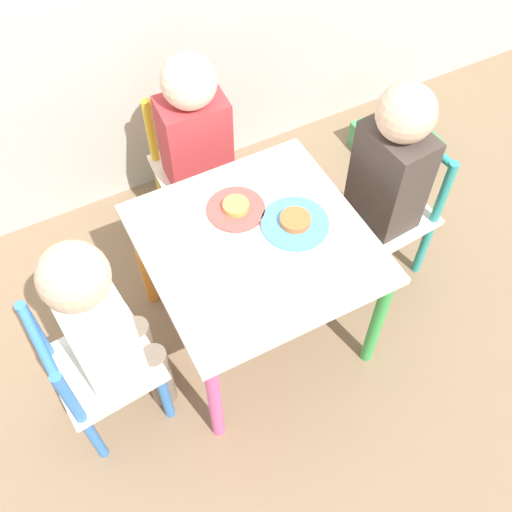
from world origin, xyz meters
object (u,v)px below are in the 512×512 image
at_px(chair_blue, 96,371).
at_px(plate_back, 236,208).
at_px(child_right, 386,176).
at_px(chair_yellow, 195,169).
at_px(child_back, 197,141).
at_px(plate_right, 295,223).
at_px(kids_table, 256,256).
at_px(chair_teal, 390,212).
at_px(storage_bin, 395,144).
at_px(child_left, 103,325).

relative_size(chair_blue, plate_back, 3.21).
bearing_deg(plate_back, child_right, -10.23).
xyz_separation_m(chair_yellow, child_back, (-0.00, -0.06, 0.18)).
relative_size(child_right, plate_back, 4.73).
relative_size(child_back, plate_right, 3.92).
bearing_deg(plate_right, child_right, 6.72).
bearing_deg(plate_right, plate_back, 135.00).
relative_size(kids_table, child_right, 0.76).
bearing_deg(chair_blue, child_back, -52.72).
relative_size(chair_teal, plate_back, 3.21).
bearing_deg(chair_yellow, kids_table, -90.00).
height_order(chair_blue, plate_back, chair_blue).
xyz_separation_m(kids_table, plate_back, (0.00, 0.12, 0.08)).
distance_m(chair_teal, plate_back, 0.55).
relative_size(chair_yellow, chair_blue, 1.00).
bearing_deg(storage_bin, plate_back, -159.08).
bearing_deg(chair_yellow, plate_back, -91.05).
bearing_deg(kids_table, plate_right, 0.00).
height_order(chair_blue, child_back, child_back).
xyz_separation_m(chair_yellow, storage_bin, (0.82, -0.06, -0.19)).
xyz_separation_m(chair_blue, child_left, (0.06, 0.01, 0.19)).
bearing_deg(child_back, storage_bin, 3.63).
xyz_separation_m(kids_table, plate_right, (0.12, 0.00, 0.08)).
relative_size(child_right, storage_bin, 2.73).
bearing_deg(child_left, plate_right, -91.18).
bearing_deg(child_left, child_back, -49.56).
relative_size(kids_table, plate_back, 3.61).
height_order(kids_table, child_left, child_left).
distance_m(kids_table, child_right, 0.44).
height_order(kids_table, storage_bin, kids_table).
relative_size(child_back, child_left, 0.98).
xyz_separation_m(kids_table, child_back, (0.03, 0.44, 0.04)).
bearing_deg(kids_table, chair_teal, 4.94).
distance_m(chair_teal, child_back, 0.64).
distance_m(chair_blue, plate_back, 0.57).
distance_m(child_back, child_left, 0.67).
bearing_deg(plate_back, plate_right, -45.00).
bearing_deg(plate_back, chair_teal, -8.44).
xyz_separation_m(chair_blue, plate_right, (0.61, 0.05, 0.21)).
bearing_deg(storage_bin, chair_teal, -131.25).
xyz_separation_m(child_right, plate_back, (-0.44, 0.08, 0.01)).
relative_size(plate_back, plate_right, 0.87).
bearing_deg(kids_table, child_right, 4.94).
bearing_deg(chair_blue, child_right, -90.33).
height_order(chair_teal, chair_blue, same).
bearing_deg(plate_back, kids_table, -90.00).
bearing_deg(chair_blue, plate_back, -77.18).
bearing_deg(chair_yellow, chair_teal, -40.81).
relative_size(kids_table, storage_bin, 2.09).
bearing_deg(child_right, chair_blue, -89.63).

